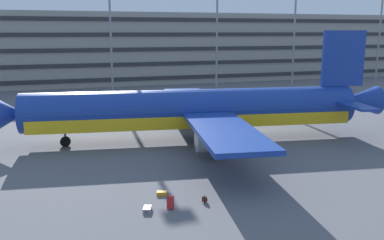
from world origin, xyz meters
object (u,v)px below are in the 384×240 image
Objects in this scene: suitcase_scuffed at (147,209)px; backpack_red at (205,199)px; suitcase_large at (170,202)px; airliner at (198,110)px; suitcase_teal at (162,193)px.

suitcase_scuffed is 1.78× the size of backpack_red.
suitcase_large reaches higher than suitcase_scuffed.
airliner is 16.36m from suitcase_scuffed.
airliner is 14.82m from backpack_red.
suitcase_large is 2.16× the size of backpack_red.
backpack_red is (-4.20, -13.94, -2.73)m from airliner.
suitcase_teal is (1.36, 2.12, -0.01)m from suitcase_scuffed.
suitcase_teal is at bearing 138.65° from backpack_red.
airliner reaches higher than backpack_red.
backpack_red is at bearing -41.35° from suitcase_teal.
airliner reaches higher than suitcase_teal.
suitcase_teal is at bearing 57.29° from suitcase_scuffed.
backpack_red is (2.21, 0.30, -0.23)m from suitcase_large.
suitcase_scuffed is at bearing -118.71° from airliner.
airliner is 15.82m from suitcase_large.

